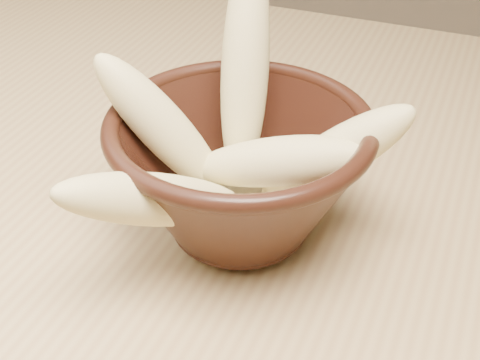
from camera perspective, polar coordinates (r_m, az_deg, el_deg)
name	(u,v)px	position (r m, az deg, el deg)	size (l,w,h in m)	color
table	(276,228)	(0.71, 3.06, -4.14)	(1.20, 0.80, 0.75)	tan
bowl	(240,170)	(0.54, 0.00, 0.86)	(0.21, 0.21, 0.12)	black
milk_puddle	(240,198)	(0.55, 0.00, -1.56)	(0.12, 0.12, 0.02)	beige
banana_upright	(245,68)	(0.55, 0.43, 9.51)	(0.04, 0.04, 0.19)	#D8CA7F
banana_left	(162,126)	(0.53, -6.69, 4.56)	(0.04, 0.04, 0.15)	#D8CA7F
banana_right	(335,155)	(0.52, 8.10, 2.10)	(0.04, 0.04, 0.14)	#D8CA7F
banana_across	(279,161)	(0.52, 3.34, 1.59)	(0.04, 0.04, 0.15)	#D8CA7F
banana_front	(157,200)	(0.49, -7.11, -1.67)	(0.04, 0.04, 0.17)	#D8CA7F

